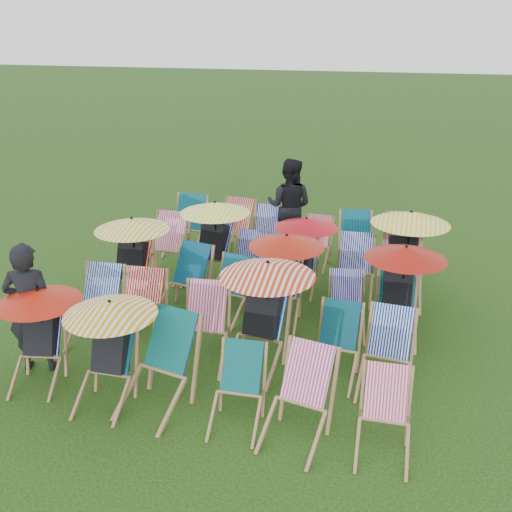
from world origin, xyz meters
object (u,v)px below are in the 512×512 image
(deckchair_0, at_px, (38,336))
(deckchair_5, at_px, (385,418))
(person_left, at_px, (31,308))
(person_rear, at_px, (289,206))
(deckchair_29, at_px, (403,247))

(deckchair_0, relative_size, deckchair_5, 1.42)
(person_left, relative_size, person_rear, 0.94)
(deckchair_0, xyz_separation_m, deckchair_5, (4.06, -0.18, -0.21))
(person_left, distance_m, person_rear, 5.24)
(deckchair_29, bearing_deg, deckchair_0, -137.97)
(deckchair_5, distance_m, person_left, 4.32)
(deckchair_5, height_order, deckchair_29, deckchair_29)
(deckchair_0, xyz_separation_m, deckchair_29, (4.06, 4.48, -0.12))
(deckchair_5, distance_m, deckchair_29, 4.66)
(person_rear, bearing_deg, deckchair_5, 115.72)
(deckchair_0, bearing_deg, person_left, 122.82)
(deckchair_5, bearing_deg, deckchair_29, 87.59)
(deckchair_29, bearing_deg, person_rear, 160.26)
(person_left, bearing_deg, deckchair_29, -152.47)
(deckchair_29, relative_size, person_left, 0.59)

